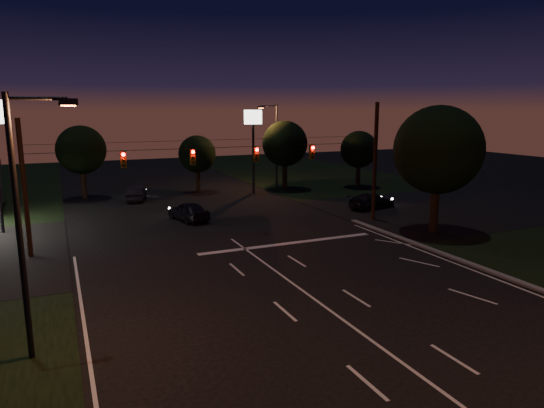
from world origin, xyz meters
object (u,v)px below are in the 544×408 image
tree_right_near (437,151)px  car_oncoming_a (188,211)px  car_cross (372,201)px  car_oncoming_b (137,194)px  utility_pole_right (373,220)px

tree_right_near → car_oncoming_a: 18.71m
car_oncoming_a → tree_right_near: bearing=130.4°
tree_right_near → car_cross: (0.92, 8.42, -5.01)m
tree_right_near → car_oncoming_a: size_ratio=2.04×
tree_right_near → car_oncoming_b: bearing=129.8°
utility_pole_right → car_oncoming_b: bearing=134.8°
car_oncoming_a → car_oncoming_b: car_oncoming_a is taller
utility_pole_right → car_oncoming_b: (-15.57, 15.68, 0.67)m
car_oncoming_a → car_cross: 15.78m
utility_pole_right → tree_right_near: (1.53, -4.83, 5.68)m
car_oncoming_b → tree_right_near: bearing=145.8°
utility_pole_right → car_oncoming_b: 22.11m
car_cross → car_oncoming_b: bearing=41.8°
car_oncoming_a → car_oncoming_b: 10.38m
utility_pole_right → car_cross: (2.45, 3.59, 0.67)m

